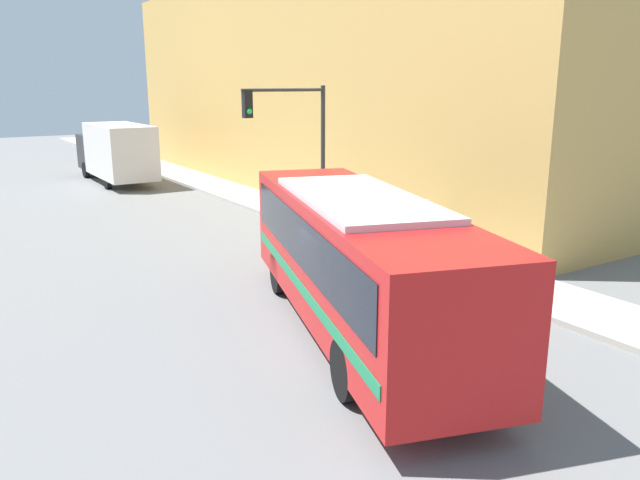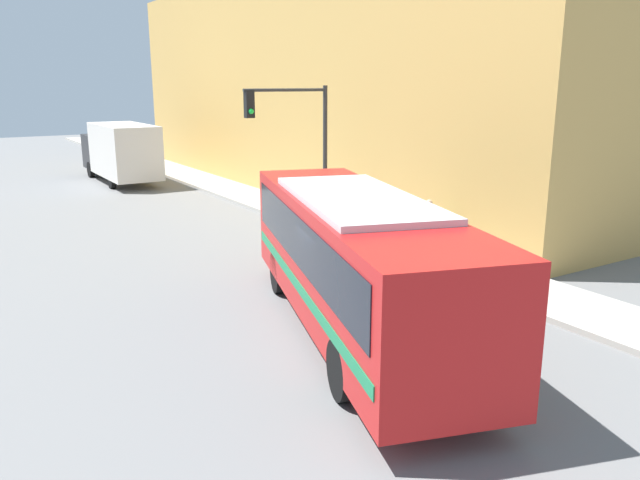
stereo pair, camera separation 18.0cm
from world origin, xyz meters
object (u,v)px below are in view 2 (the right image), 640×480
parking_meter (327,205)px  fire_hydrant (416,248)px  pedestrian_near_corner (428,225)px  traffic_light_pole (298,132)px  delivery_truck (120,151)px  city_bus (355,254)px

parking_meter → fire_hydrant: bearing=-90.0°
fire_hydrant → parking_meter: parking_meter is taller
parking_meter → pedestrian_near_corner: (0.91, -4.44, -0.00)m
parking_meter → traffic_light_pole: bearing=159.0°
traffic_light_pole → pedestrian_near_corner: traffic_light_pole is taller
delivery_truck → parking_meter: (3.19, -15.90, -0.73)m
traffic_light_pole → pedestrian_near_corner: 5.83m
delivery_truck → parking_meter: 16.23m
pedestrian_near_corner → parking_meter: bearing=101.5°
city_bus → traffic_light_pole: bearing=84.9°
city_bus → delivery_truck: (1.49, 24.26, -0.07)m
traffic_light_pole → parking_meter: size_ratio=4.09×
fire_hydrant → pedestrian_near_corner: pedestrian_near_corner is taller
fire_hydrant → parking_meter: (0.00, 4.97, 0.49)m
parking_meter → pedestrian_near_corner: size_ratio=0.75×
parking_meter → pedestrian_near_corner: pedestrian_near_corner is taller
traffic_light_pole → parking_meter: (1.00, -0.38, -2.66)m
delivery_truck → fire_hydrant: bearing=-81.3°
city_bus → fire_hydrant: bearing=53.7°
traffic_light_pole → parking_meter: bearing=-21.0°
parking_meter → pedestrian_near_corner: 4.54m
pedestrian_near_corner → fire_hydrant: bearing=-150.1°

